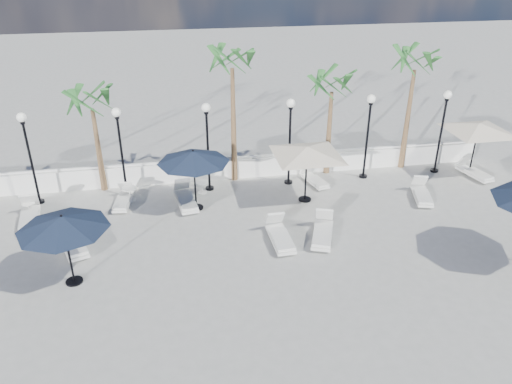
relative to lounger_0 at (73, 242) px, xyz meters
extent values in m
plane|color=gray|center=(5.14, -2.72, -0.27)|extent=(100.00, 100.00, 0.00)
cube|color=white|center=(5.14, 4.78, 0.18)|extent=(26.00, 0.30, 0.90)
cube|color=white|center=(5.14, 4.78, 0.70)|extent=(26.00, 0.12, 0.08)
cylinder|color=black|center=(-1.86, 3.78, -0.22)|extent=(0.36, 0.36, 0.10)
cylinder|color=black|center=(-1.86, 3.78, 1.48)|extent=(0.10, 0.10, 3.50)
cylinder|color=black|center=(-1.86, 3.78, 3.18)|extent=(0.18, 0.18, 0.10)
sphere|color=white|center=(-1.86, 3.78, 3.39)|extent=(0.36, 0.36, 0.36)
cylinder|color=black|center=(1.64, 3.78, -0.22)|extent=(0.36, 0.36, 0.10)
cylinder|color=black|center=(1.64, 3.78, 1.48)|extent=(0.10, 0.10, 3.50)
cylinder|color=black|center=(1.64, 3.78, 3.18)|extent=(0.18, 0.18, 0.10)
sphere|color=white|center=(1.64, 3.78, 3.39)|extent=(0.36, 0.36, 0.36)
cylinder|color=black|center=(5.14, 3.78, -0.22)|extent=(0.36, 0.36, 0.10)
cylinder|color=black|center=(5.14, 3.78, 1.48)|extent=(0.10, 0.10, 3.50)
cylinder|color=black|center=(5.14, 3.78, 3.18)|extent=(0.18, 0.18, 0.10)
sphere|color=white|center=(5.14, 3.78, 3.39)|extent=(0.36, 0.36, 0.36)
cylinder|color=black|center=(8.64, 3.78, -0.22)|extent=(0.36, 0.36, 0.10)
cylinder|color=black|center=(8.64, 3.78, 1.48)|extent=(0.10, 0.10, 3.50)
cylinder|color=black|center=(8.64, 3.78, 3.18)|extent=(0.18, 0.18, 0.10)
sphere|color=white|center=(8.64, 3.78, 3.39)|extent=(0.36, 0.36, 0.36)
cylinder|color=black|center=(12.14, 3.78, -0.22)|extent=(0.36, 0.36, 0.10)
cylinder|color=black|center=(12.14, 3.78, 1.48)|extent=(0.10, 0.10, 3.50)
cylinder|color=black|center=(12.14, 3.78, 3.18)|extent=(0.18, 0.18, 0.10)
sphere|color=white|center=(12.14, 3.78, 3.39)|extent=(0.36, 0.36, 0.36)
cylinder|color=black|center=(15.64, 3.78, -0.22)|extent=(0.36, 0.36, 0.10)
cylinder|color=black|center=(15.64, 3.78, 1.48)|extent=(0.10, 0.10, 3.50)
cylinder|color=black|center=(15.64, 3.78, 3.18)|extent=(0.18, 0.18, 0.10)
sphere|color=white|center=(15.64, 3.78, 3.39)|extent=(0.36, 0.36, 0.36)
cone|color=brown|center=(0.64, 4.58, 1.53)|extent=(0.28, 0.28, 3.60)
cone|color=brown|center=(6.34, 4.58, 2.23)|extent=(0.28, 0.28, 5.00)
cone|color=brown|center=(10.64, 4.58, 1.63)|extent=(0.28, 0.28, 3.80)
cone|color=brown|center=(14.34, 4.58, 2.03)|extent=(0.28, 0.28, 4.60)
cube|color=silver|center=(0.01, -0.02, -0.10)|extent=(1.34, 2.19, 0.11)
cube|color=silver|center=(0.10, -0.29, 0.02)|extent=(1.08, 1.54, 0.11)
cube|color=silver|center=(-0.27, 0.77, 0.32)|extent=(0.78, 0.68, 0.65)
cube|color=silver|center=(1.55, 2.97, -0.13)|extent=(0.81, 1.81, 0.09)
cube|color=silver|center=(1.52, 2.74, -0.02)|extent=(0.70, 1.24, 0.09)
cube|color=silver|center=(1.64, 3.68, 0.22)|extent=(0.60, 0.48, 0.55)
cube|color=silver|center=(4.06, 2.51, -0.10)|extent=(0.94, 2.11, 0.11)
cube|color=silver|center=(4.10, 2.24, 0.02)|extent=(0.81, 1.45, 0.11)
cube|color=silver|center=(3.96, 3.33, 0.31)|extent=(0.70, 0.56, 0.64)
cube|color=silver|center=(-1.88, 2.09, -0.10)|extent=(1.00, 2.15, 0.11)
cube|color=silver|center=(-1.83, 1.82, 0.02)|extent=(0.86, 1.48, 0.11)
cube|color=silver|center=(-2.01, 2.92, 0.31)|extent=(0.72, 0.58, 0.65)
cube|color=silver|center=(8.77, -0.95, -0.10)|extent=(1.35, 2.13, 0.11)
cube|color=silver|center=(8.67, -1.21, 0.02)|extent=(1.08, 1.50, 0.11)
cube|color=silver|center=(9.06, -0.19, 0.30)|extent=(0.76, 0.67, 0.63)
cube|color=silver|center=(9.78, 3.48, -0.13)|extent=(0.94, 1.73, 0.09)
cube|color=silver|center=(9.83, 3.26, -0.04)|extent=(0.77, 1.20, 0.09)
cube|color=silver|center=(9.61, 4.12, 0.19)|extent=(0.59, 0.50, 0.51)
cube|color=silver|center=(7.22, -0.94, -0.11)|extent=(0.74, 2.02, 0.11)
cube|color=silver|center=(7.23, -1.21, 0.01)|extent=(0.67, 1.37, 0.11)
cube|color=silver|center=(7.19, -0.13, 0.29)|extent=(0.64, 0.49, 0.62)
cube|color=silver|center=(13.74, 1.28, -0.12)|extent=(1.12, 1.96, 0.10)
cube|color=silver|center=(13.67, 1.04, -0.01)|extent=(0.91, 1.37, 0.10)
cube|color=silver|center=(13.96, 2.01, 0.26)|extent=(0.68, 0.59, 0.58)
cube|color=silver|center=(17.14, 2.92, -0.12)|extent=(0.98, 1.90, 0.10)
cube|color=silver|center=(17.19, 2.68, -0.01)|extent=(0.82, 1.32, 0.10)
cube|color=silver|center=(16.98, 3.64, 0.24)|extent=(0.65, 0.54, 0.57)
cylinder|color=silver|center=(-2.04, 2.86, -0.25)|extent=(0.37, 0.37, 0.03)
cylinder|color=silver|center=(-2.04, 2.86, -0.04)|extent=(0.06, 0.06, 0.45)
cylinder|color=silver|center=(-2.04, 2.86, 0.19)|extent=(0.48, 0.48, 0.03)
cylinder|color=silver|center=(1.80, 3.32, -0.25)|extent=(0.46, 0.46, 0.03)
cylinder|color=silver|center=(1.80, 3.32, 0.01)|extent=(0.07, 0.07, 0.55)
cylinder|color=silver|center=(1.80, 3.32, 0.29)|extent=(0.60, 0.60, 0.03)
cylinder|color=silver|center=(4.79, 3.48, -0.25)|extent=(0.41, 0.41, 0.03)
cylinder|color=silver|center=(4.79, 3.48, -0.02)|extent=(0.06, 0.06, 0.49)
cylinder|color=silver|center=(4.79, 3.48, 0.23)|extent=(0.53, 0.53, 0.03)
cylinder|color=black|center=(0.30, -2.03, -0.24)|extent=(0.54, 0.54, 0.06)
cylinder|color=black|center=(0.30, -2.03, 0.90)|extent=(0.07, 0.07, 2.34)
cone|color=black|center=(0.30, -2.03, 1.90)|extent=(2.77, 2.77, 0.43)
sphere|color=black|center=(0.30, -2.03, 2.14)|extent=(0.08, 0.08, 0.08)
cylinder|color=black|center=(4.45, 2.16, -0.24)|extent=(0.57, 0.57, 0.06)
cylinder|color=black|center=(4.45, 2.16, 0.95)|extent=(0.07, 0.07, 2.43)
cone|color=black|center=(4.45, 2.16, 1.98)|extent=(2.83, 2.83, 0.46)
sphere|color=black|center=(4.45, 2.16, 2.23)|extent=(0.08, 0.08, 0.08)
cylinder|color=black|center=(8.94, 2.08, -0.24)|extent=(0.53, 0.53, 0.06)
cylinder|color=black|center=(8.94, 2.08, 0.91)|extent=(0.07, 0.07, 2.35)
pyramid|color=beige|center=(8.94, 2.08, 2.11)|extent=(5.20, 5.20, 0.36)
cylinder|color=black|center=(17.14, 3.32, -0.24)|extent=(0.55, 0.55, 0.06)
cylinder|color=black|center=(17.14, 3.32, 0.93)|extent=(0.07, 0.07, 2.40)
pyramid|color=beige|center=(17.14, 3.32, 2.16)|extent=(5.21, 5.21, 0.37)
camera|label=1|loc=(3.72, -15.62, 9.42)|focal=35.00mm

